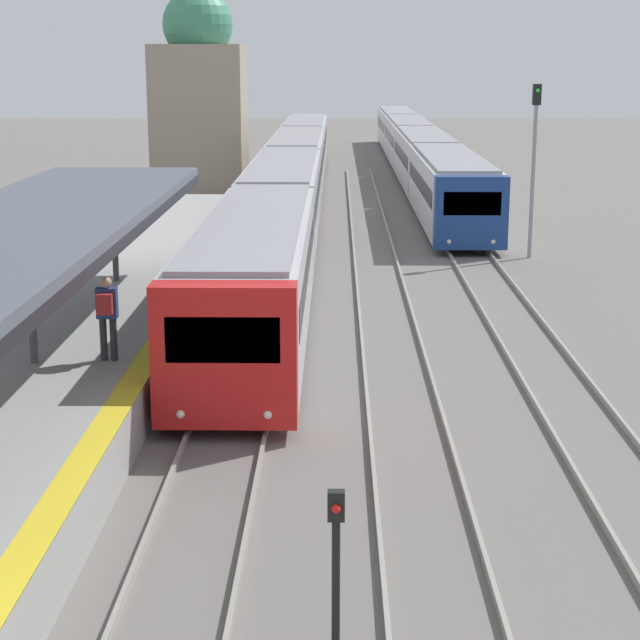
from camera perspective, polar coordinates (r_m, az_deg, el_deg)
The scene contains 7 objects.
platform_canopy at distance 21.01m, azimuth -15.30°, elevation 4.87°, with size 4.00×19.83×2.81m.
person_on_platform at distance 21.16m, azimuth -11.30°, elevation 0.44°, with size 0.40×0.40×1.66m.
train_near at distance 47.96m, azimuth -1.55°, elevation 7.63°, with size 2.65×58.70×3.03m.
train_far at distance 64.52m, azimuth 5.14°, elevation 9.13°, with size 2.59×54.13×2.95m.
signal_post_near at distance 12.71m, azimuth 0.86°, elevation -12.30°, with size 0.20×0.21×1.99m.
signal_mast_far at distance 37.83m, azimuth 11.35°, elevation 8.77°, with size 0.28×0.29×5.97m.
distant_domed_building at distance 56.61m, azimuth -6.44°, elevation 11.65°, with size 4.65×4.65×10.28m.
Camera 1 is at (2.01, -6.53, 6.81)m, focal length 60.00 mm.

